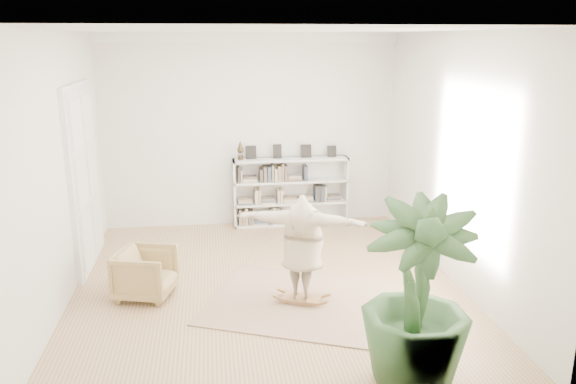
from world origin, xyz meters
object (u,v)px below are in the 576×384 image
object	(u,v)px
rocker_board	(302,298)
armchair	(146,273)
person	(302,244)
bookshelf	(290,192)
houseplant	(417,296)

from	to	relation	value
rocker_board	armchair	bearing A→B (deg)	-170.87
armchair	rocker_board	distance (m)	2.20
armchair	person	size ratio (longest dim) A/B	0.42
armchair	rocker_board	world-z (taller)	armchair
armchair	rocker_board	size ratio (longest dim) A/B	1.27
rocker_board	person	world-z (taller)	person
rocker_board	bookshelf	bearing A→B (deg)	107.13
person	armchair	bearing A→B (deg)	9.13
bookshelf	houseplant	world-z (taller)	houseplant
rocker_board	person	distance (m)	0.78
armchair	houseplant	bearing A→B (deg)	-114.80
rocker_board	houseplant	distance (m)	2.34
person	houseplant	world-z (taller)	houseplant
bookshelf	houseplant	distance (m)	5.40
person	bookshelf	bearing A→B (deg)	-72.87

